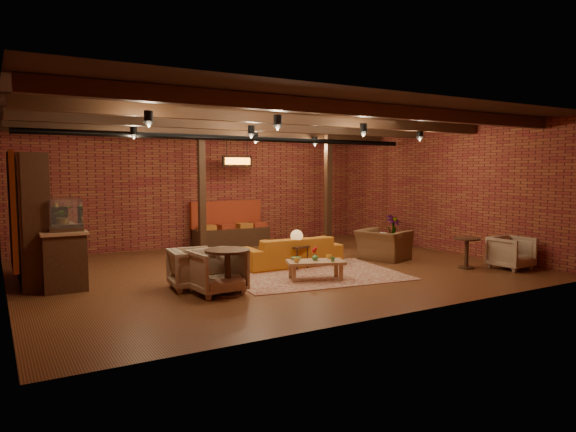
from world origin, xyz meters
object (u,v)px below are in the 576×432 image
side_table_book (379,235)px  armchair_right (383,240)px  coffee_table (315,263)px  round_table_right (467,248)px  armchair_far (511,251)px  round_table_left (228,264)px  plant_tall (394,199)px  armchair_a (193,266)px  sofa (291,251)px  armchair_b (217,269)px  side_table_lamp (297,239)px

side_table_book → armchair_right: bearing=-122.9°
coffee_table → round_table_right: round_table_right is taller
armchair_far → round_table_right: bearing=141.9°
round_table_left → armchair_far: round_table_left is taller
armchair_far → plant_tall: (0.00, 3.71, 0.94)m
coffee_table → armchair_a: (-2.26, 0.50, 0.06)m
sofa → coffee_table: sofa is taller
sofa → armchair_b: (-2.37, -1.57, 0.10)m
armchair_a → armchair_right: bearing=-78.0°
coffee_table → armchair_far: bearing=-15.4°
round_table_left → armchair_far: (6.19, -0.86, -0.15)m
side_table_lamp → armchair_b: 2.66m
sofa → side_table_lamp: size_ratio=2.66×
armchair_a → armchair_far: size_ratio=1.03×
sofa → plant_tall: plant_tall is taller
coffee_table → side_table_book: bearing=30.0°
armchair_right → plant_tall: bearing=-66.3°
round_table_right → armchair_far: 0.93m
armchair_far → plant_tall: plant_tall is taller
armchair_far → side_table_book: bearing=108.3°
armchair_right → armchair_far: armchair_right is taller
coffee_table → side_table_book: 3.58m
side_table_book → armchair_far: (1.15, -2.96, -0.10)m
armchair_a → side_table_book: bearing=-71.2°
armchair_right → side_table_book: armchair_right is taller
armchair_b → side_table_book: size_ratio=1.47×
round_table_right → plant_tall: (0.76, 3.18, 0.89)m
side_table_lamp → side_table_book: 2.87m
armchair_right → plant_tall: size_ratio=0.41×
plant_tall → coffee_table: bearing=-149.1°
sofa → coffee_table: 1.52m
coffee_table → sofa: bearing=77.4°
side_table_lamp → armchair_right: size_ratio=0.77×
side_table_lamp → armchair_a: side_table_lamp is taller
armchair_right → armchair_a: bearing=78.2°
coffee_table → armchair_right: size_ratio=1.12×
coffee_table → armchair_b: bearing=-177.5°
armchair_b → plant_tall: 6.87m
sofa → round_table_left: round_table_left is taller
armchair_a → armchair_b: bearing=-154.2°
armchair_b → side_table_book: (5.14, 1.88, 0.06)m
side_table_book → round_table_right: (0.39, -2.42, -0.04)m
side_table_lamp → armchair_far: side_table_lamp is taller
coffee_table → round_table_right: bearing=-10.3°
round_table_left → armchair_a: armchair_a is taller
coffee_table → side_table_book: (3.09, 1.79, 0.15)m
side_table_lamp → round_table_left: bearing=-146.7°
coffee_table → side_table_lamp: side_table_lamp is taller
round_table_left → round_table_right: (5.43, -0.32, -0.09)m
side_table_book → round_table_right: bearing=-80.9°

